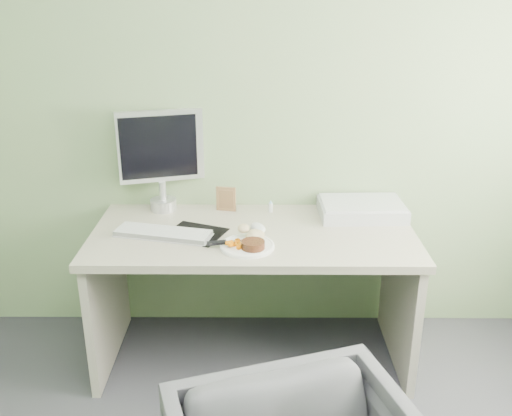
{
  "coord_description": "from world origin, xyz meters",
  "views": [
    {
      "loc": [
        0.03,
        -0.96,
        1.86
      ],
      "look_at": [
        0.01,
        1.5,
        0.9
      ],
      "focal_mm": 40.0,
      "sensor_mm": 36.0,
      "label": 1
    }
  ],
  "objects_px": {
    "scanner": "(362,210)",
    "monitor": "(161,155)",
    "plate": "(247,246)",
    "desk": "(253,265)"
  },
  "relations": [
    {
      "from": "plate",
      "to": "monitor",
      "type": "distance_m",
      "value": 0.74
    },
    {
      "from": "scanner",
      "to": "plate",
      "type": "bearing_deg",
      "value": -148.09
    },
    {
      "from": "scanner",
      "to": "desk",
      "type": "bearing_deg",
      "value": -161.13
    },
    {
      "from": "scanner",
      "to": "monitor",
      "type": "bearing_deg",
      "value": 172.86
    },
    {
      "from": "scanner",
      "to": "monitor",
      "type": "xyz_separation_m",
      "value": [
        -1.06,
        0.1,
        0.27
      ]
    },
    {
      "from": "plate",
      "to": "desk",
      "type": "bearing_deg",
      "value": 81.69
    },
    {
      "from": "plate",
      "to": "scanner",
      "type": "height_order",
      "value": "scanner"
    },
    {
      "from": "desk",
      "to": "monitor",
      "type": "relative_size",
      "value": 2.96
    },
    {
      "from": "scanner",
      "to": "monitor",
      "type": "relative_size",
      "value": 0.82
    },
    {
      "from": "plate",
      "to": "monitor",
      "type": "bearing_deg",
      "value": 133.01
    }
  ]
}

